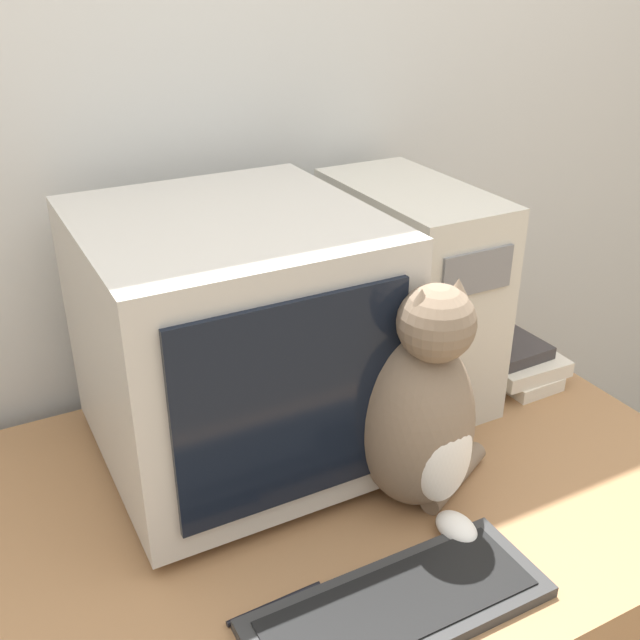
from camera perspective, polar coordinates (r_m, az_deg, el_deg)
name	(u,v)px	position (r m, az deg, el deg)	size (l,w,h in m)	color
wall_back	(202,142)	(1.49, -9.01, 13.26)	(7.00, 0.05, 2.50)	silver
crt_monitor	(233,340)	(1.25, -6.66, -1.53)	(0.45, 0.48, 0.44)	#BCB7AD
computer_tower	(407,291)	(1.47, 6.67, 2.19)	(0.20, 0.40, 0.42)	beige
keyboard	(398,608)	(1.09, 6.00, -20.96)	(0.42, 0.16, 0.02)	#2D2D2D
cat	(419,413)	(1.18, 7.56, -7.02)	(0.27, 0.26, 0.40)	#7A6651
book_stack	(510,358)	(1.62, 14.27, -2.85)	(0.16, 0.21, 0.09)	beige
pen	(275,604)	(1.10, -3.47, -20.77)	(0.14, 0.01, 0.01)	black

